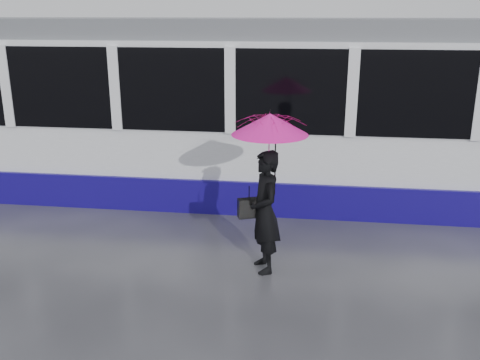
# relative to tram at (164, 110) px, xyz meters

# --- Properties ---
(ground) EXTENTS (90.00, 90.00, 0.00)m
(ground) POSITION_rel_tram_xyz_m (0.96, -2.50, -1.64)
(ground) COLOR #2C2C31
(ground) RESTS_ON ground
(rails) EXTENTS (34.00, 1.51, 0.02)m
(rails) POSITION_rel_tram_xyz_m (0.96, -0.00, -1.63)
(rails) COLOR #3F3D38
(rails) RESTS_ON ground
(tram) EXTENTS (26.00, 2.56, 3.35)m
(tram) POSITION_rel_tram_xyz_m (0.00, 0.00, 0.00)
(tram) COLOR white
(tram) RESTS_ON ground
(woman) EXTENTS (0.61, 0.73, 1.72)m
(woman) POSITION_rel_tram_xyz_m (2.28, -3.27, -0.78)
(woman) COLOR black
(woman) RESTS_ON ground
(umbrella) EXTENTS (1.31, 1.31, 1.16)m
(umbrella) POSITION_rel_tram_xyz_m (2.33, -3.27, 0.24)
(umbrella) COLOR #F1145D
(umbrella) RESTS_ON ground
(handbag) EXTENTS (0.33, 0.24, 0.45)m
(handbag) POSITION_rel_tram_xyz_m (2.06, -3.25, -0.74)
(handbag) COLOR black
(handbag) RESTS_ON ground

